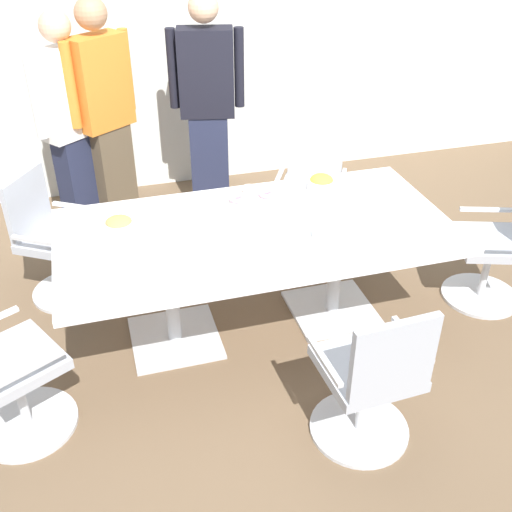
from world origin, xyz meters
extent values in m
cube|color=brown|center=(0.00, 0.00, -0.01)|extent=(10.00, 10.00, 0.01)
cube|color=silver|center=(0.00, 2.40, 1.40)|extent=(8.00, 0.10, 2.80)
cube|color=white|center=(0.00, 0.00, 0.73)|extent=(2.40, 1.20, 0.04)
cube|color=silver|center=(-0.55, 0.00, 0.01)|extent=(0.56, 0.56, 0.02)
cylinder|color=silver|center=(-0.55, 0.00, 0.37)|extent=(0.09, 0.09, 0.69)
cube|color=silver|center=(0.55, 0.00, 0.01)|extent=(0.56, 0.56, 0.02)
cylinder|color=silver|center=(0.55, 0.00, 0.37)|extent=(0.09, 0.09, 0.69)
cylinder|color=silver|center=(0.29, -1.03, 0.01)|extent=(0.57, 0.57, 0.02)
cylinder|color=silver|center=(0.29, -1.03, 0.23)|extent=(0.05, 0.05, 0.41)
cube|color=#ADB2BC|center=(0.29, -1.03, 0.46)|extent=(0.48, 0.48, 0.06)
cube|color=#ADB2BC|center=(0.30, -1.24, 0.70)|extent=(0.44, 0.06, 0.42)
cube|color=silver|center=(0.04, -1.05, 0.58)|extent=(0.05, 0.37, 0.02)
cube|color=silver|center=(0.53, -1.02, 0.58)|extent=(0.05, 0.37, 0.02)
cylinder|color=silver|center=(1.63, -0.14, 0.01)|extent=(0.68, 0.68, 0.02)
cylinder|color=silver|center=(1.63, -0.14, 0.23)|extent=(0.05, 0.05, 0.41)
cube|color=#ADB2BC|center=(1.63, -0.14, 0.46)|extent=(0.58, 0.58, 0.06)
cube|color=silver|center=(1.56, -0.38, 0.58)|extent=(0.36, 0.15, 0.02)
cube|color=silver|center=(1.71, 0.09, 0.58)|extent=(0.36, 0.15, 0.02)
cylinder|color=silver|center=(0.72, 0.94, 0.01)|extent=(0.73, 0.73, 0.02)
cylinder|color=silver|center=(0.72, 0.94, 0.23)|extent=(0.05, 0.05, 0.41)
cube|color=#ADB2BC|center=(0.72, 0.94, 0.46)|extent=(0.62, 0.62, 0.06)
cube|color=#ADB2BC|center=(0.82, 1.13, 0.70)|extent=(0.40, 0.24, 0.42)
cube|color=silver|center=(0.94, 0.83, 0.58)|extent=(0.20, 0.34, 0.02)
cube|color=silver|center=(0.51, 1.06, 0.58)|extent=(0.20, 0.34, 0.02)
cylinder|color=silver|center=(-1.19, 0.73, 0.01)|extent=(0.74, 0.74, 0.02)
cylinder|color=silver|center=(-1.19, 0.73, 0.23)|extent=(0.05, 0.05, 0.41)
cube|color=#ADB2BC|center=(-1.19, 0.73, 0.46)|extent=(0.63, 0.63, 0.06)
cube|color=#ADB2BC|center=(-1.37, 0.84, 0.70)|extent=(0.26, 0.39, 0.42)
cube|color=silver|center=(-1.06, 0.94, 0.58)|extent=(0.33, 0.22, 0.02)
cube|color=silver|center=(-1.32, 0.52, 0.58)|extent=(0.33, 0.22, 0.02)
cylinder|color=silver|center=(-1.46, -0.49, 0.01)|extent=(0.73, 0.73, 0.02)
cylinder|color=silver|center=(-1.46, -0.49, 0.23)|extent=(0.05, 0.05, 0.41)
cube|color=#ADB2BC|center=(-1.46, -0.49, 0.46)|extent=(0.62, 0.62, 0.06)
cube|color=silver|center=(-1.34, -0.71, 0.58)|extent=(0.34, 0.20, 0.02)
cube|color=#232842|center=(-1.01, 1.63, 0.42)|extent=(0.38, 0.35, 0.85)
cube|color=white|center=(-1.01, 1.63, 1.18)|extent=(0.48, 0.44, 0.67)
sphere|color=#DBAD89|center=(-1.01, 1.63, 1.66)|extent=(0.23, 0.23, 0.23)
cylinder|color=white|center=(-0.80, 1.79, 1.22)|extent=(0.11, 0.11, 0.60)
cylinder|color=white|center=(-1.23, 1.47, 1.22)|extent=(0.11, 0.11, 0.60)
cube|color=brown|center=(-0.75, 1.66, 0.44)|extent=(0.38, 0.35, 0.88)
cube|color=orange|center=(-0.75, 1.66, 1.23)|extent=(0.49, 0.43, 0.70)
sphere|color=tan|center=(-0.75, 1.66, 1.73)|extent=(0.24, 0.24, 0.24)
cylinder|color=orange|center=(-0.54, 1.81, 1.26)|extent=(0.11, 0.11, 0.63)
cylinder|color=orange|center=(-0.97, 1.51, 1.26)|extent=(0.11, 0.11, 0.63)
cube|color=#232842|center=(0.08, 1.72, 0.44)|extent=(0.36, 0.27, 0.88)
cube|color=black|center=(0.08, 1.72, 1.22)|extent=(0.48, 0.31, 0.69)
sphere|color=#DBAD89|center=(0.08, 1.72, 1.72)|extent=(0.24, 0.24, 0.24)
cylinder|color=black|center=(0.34, 1.66, 1.26)|extent=(0.10, 0.10, 0.62)
cylinder|color=black|center=(-0.18, 1.77, 1.26)|extent=(0.10, 0.10, 0.62)
cylinder|color=white|center=(-0.80, 0.20, 0.78)|extent=(0.18, 0.18, 0.06)
ellipsoid|color=tan|center=(-0.80, 0.20, 0.81)|extent=(0.16, 0.16, 0.06)
cylinder|color=white|center=(0.57, 0.37, 0.79)|extent=(0.18, 0.18, 0.08)
ellipsoid|color=yellow|center=(0.57, 0.37, 0.83)|extent=(0.16, 0.16, 0.08)
cylinder|color=white|center=(0.08, 0.38, 0.76)|extent=(0.30, 0.30, 0.01)
torus|color=pink|center=(0.18, 0.38, 0.78)|extent=(0.11, 0.11, 0.03)
torus|color=white|center=(0.09, 0.48, 0.78)|extent=(0.11, 0.11, 0.03)
torus|color=pink|center=(-0.02, 0.36, 0.78)|extent=(0.11, 0.11, 0.03)
torus|color=white|center=(0.08, 0.28, 0.78)|extent=(0.11, 0.11, 0.03)
cylinder|color=white|center=(0.40, -0.21, 0.75)|extent=(0.22, 0.22, 0.01)
cylinder|color=silver|center=(0.40, -0.21, 0.76)|extent=(0.22, 0.22, 0.01)
cylinder|color=white|center=(0.40, -0.21, 0.77)|extent=(0.22, 0.22, 0.01)
cylinder|color=silver|center=(0.40, -0.21, 0.77)|extent=(0.22, 0.22, 0.01)
cylinder|color=white|center=(0.40, -0.21, 0.78)|extent=(0.22, 0.22, 0.01)
cylinder|color=silver|center=(0.40, -0.21, 0.78)|extent=(0.22, 0.22, 0.01)
cylinder|color=white|center=(0.40, -0.21, 0.79)|extent=(0.22, 0.22, 0.01)
cylinder|color=silver|center=(0.40, -0.21, 0.80)|extent=(0.22, 0.22, 0.01)
cylinder|color=white|center=(0.40, -0.21, 0.80)|extent=(0.22, 0.22, 0.01)
cube|color=white|center=(-0.45, -0.11, 0.78)|extent=(0.16, 0.16, 0.05)
camera|label=1|loc=(-0.89, -3.08, 2.60)|focal=42.56mm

